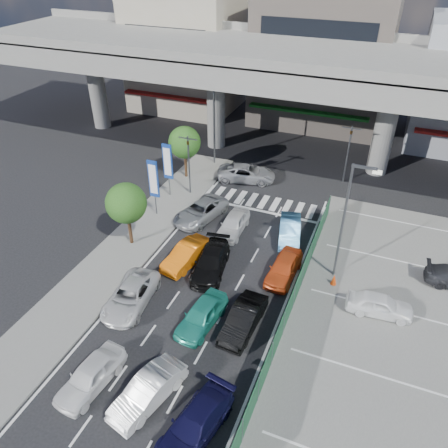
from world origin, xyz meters
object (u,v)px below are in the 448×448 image
at_px(crossing_wagon_silver, 247,173).
at_px(street_lamp_right, 348,214).
at_px(hatch_white_back_mid, 148,391).
at_px(kei_truck_front_right, 290,230).
at_px(taxi_orange_left, 187,254).
at_px(taxi_orange_right, 284,268).
at_px(street_lamp_left, 216,116).
at_px(van_white_back_left, 91,375).
at_px(taxi_teal_mid, 202,315).
at_px(wagon_silver_front_left, 201,211).
at_px(minivan_navy_back, 195,424).
at_px(hatch_black_mid_right, 243,319).
at_px(parked_sedan_white, 380,305).
at_px(signboard_far, 168,163).
at_px(traffic_light_right, 350,140).
at_px(tree_near, 126,203).
at_px(traffic_light_left, 188,151).
at_px(sedan_white_front_mid, 233,224).
at_px(sedan_white_mid_left, 131,296).
at_px(signboard_near, 154,181).
at_px(sedan_black_mid, 211,262).
at_px(tree_far, 185,143).
at_px(traffic_cone, 334,279).

bearing_deg(crossing_wagon_silver, street_lamp_right, -149.44).
xyz_separation_m(hatch_white_back_mid, kei_truck_front_right, (2.79, 15.35, 0.00)).
distance_m(taxi_orange_left, taxi_orange_right, 6.47).
xyz_separation_m(street_lamp_left, taxi_orange_left, (3.94, -14.43, -4.08)).
height_order(street_lamp_right, van_white_back_left, street_lamp_right).
height_order(taxi_teal_mid, wagon_silver_front_left, taxi_teal_mid).
distance_m(minivan_navy_back, hatch_black_mid_right, 6.62).
height_order(taxi_orange_right, kei_truck_front_right, same).
height_order(minivan_navy_back, taxi_orange_left, taxi_orange_left).
height_order(taxi_orange_left, wagon_silver_front_left, taxi_orange_left).
bearing_deg(street_lamp_right, van_white_back_left, -127.33).
bearing_deg(street_lamp_left, parked_sedan_white, -41.54).
bearing_deg(street_lamp_right, taxi_teal_mid, -131.97).
relative_size(street_lamp_left, wagon_silver_front_left, 1.64).
bearing_deg(signboard_far, traffic_light_right, 31.43).
relative_size(traffic_light_right, tree_near, 1.08).
distance_m(traffic_light_right, street_lamp_right, 13.13).
bearing_deg(crossing_wagon_silver, traffic_light_left, 124.09).
bearing_deg(hatch_white_back_mid, sedan_white_front_mid, 109.60).
bearing_deg(tree_near, sedan_white_mid_left, -58.21).
height_order(hatch_black_mid_right, taxi_orange_right, same).
bearing_deg(signboard_far, minivan_navy_back, -59.15).
height_order(signboard_near, sedan_black_mid, signboard_near).
xyz_separation_m(tree_near, van_white_back_left, (4.44, -10.77, -2.70)).
xyz_separation_m(street_lamp_left, sedan_black_mid, (5.74, -14.57, -4.08)).
xyz_separation_m(traffic_light_left, taxi_orange_right, (10.19, -7.33, -3.25)).
xyz_separation_m(taxi_orange_left, sedan_black_mid, (1.80, -0.13, 0.00)).
height_order(traffic_light_left, taxi_teal_mid, traffic_light_left).
relative_size(minivan_navy_back, taxi_orange_right, 1.12).
bearing_deg(sedan_black_mid, van_white_back_left, -111.04).
relative_size(tree_far, minivan_navy_back, 1.06).
relative_size(sedan_white_mid_left, parked_sedan_white, 1.24).
distance_m(kei_truck_front_right, traffic_cone, 5.48).
bearing_deg(taxi_orange_right, crossing_wagon_silver, 123.16).
bearing_deg(sedan_white_front_mid, signboard_near, 179.85).
relative_size(street_lamp_right, van_white_back_left, 1.98).
xyz_separation_m(signboard_near, crossing_wagon_silver, (4.63, 8.01, -2.36)).
distance_m(taxi_teal_mid, hatch_black_mid_right, 2.37).
xyz_separation_m(traffic_light_right, sedan_black_mid, (-6.08, -15.57, -3.25)).
height_order(street_lamp_right, signboard_far, street_lamp_right).
distance_m(signboard_far, taxi_orange_left, 9.38).
distance_m(street_lamp_left, tree_far, 4.04).
xyz_separation_m(traffic_light_left, traffic_light_right, (11.70, 7.00, 0.00)).
xyz_separation_m(street_lamp_left, parked_sedan_white, (16.37, -14.50, -4.06)).
distance_m(traffic_light_left, hatch_white_back_mid, 19.91).
xyz_separation_m(street_lamp_right, sedan_white_front_mid, (-7.99, 2.11, -4.08)).
height_order(traffic_light_right, signboard_near, traffic_light_right).
xyz_separation_m(tree_far, sedan_black_mid, (7.22, -11.07, -2.70)).
relative_size(tree_near, crossing_wagon_silver, 0.94).
bearing_deg(street_lamp_right, minivan_navy_back, -106.73).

